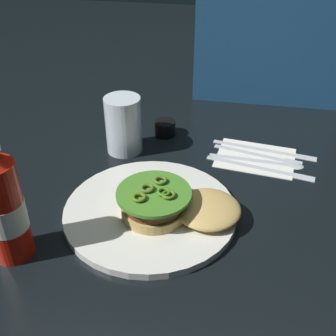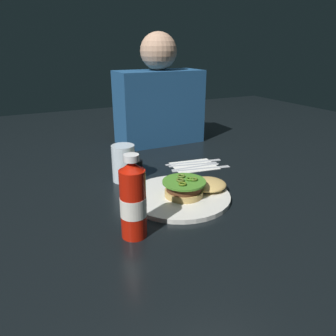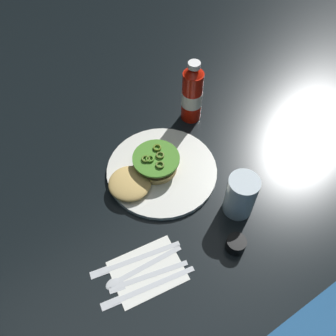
{
  "view_description": "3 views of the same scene",
  "coord_description": "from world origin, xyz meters",
  "px_view_note": "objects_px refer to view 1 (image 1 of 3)",
  "views": [
    {
      "loc": [
        0.05,
        -0.59,
        0.48
      ],
      "look_at": [
        -0.06,
        0.02,
        0.06
      ],
      "focal_mm": 45.17,
      "sensor_mm": 36.0,
      "label": 1
    },
    {
      "loc": [
        -0.49,
        -0.8,
        0.42
      ],
      "look_at": [
        -0.1,
        -0.01,
        0.09
      ],
      "focal_mm": 34.58,
      "sensor_mm": 36.0,
      "label": 2
    },
    {
      "loc": [
        0.23,
        0.46,
        0.82
      ],
      "look_at": [
        -0.07,
        0.0,
        0.08
      ],
      "focal_mm": 39.38,
      "sensor_mm": 36.0,
      "label": 3
    }
  ],
  "objects_px": {
    "fork_utensil": "(265,155)",
    "condiment_cup": "(165,128)",
    "steak_knife": "(271,150)",
    "ketchup_bottle": "(3,207)",
    "napkin": "(255,157)",
    "dinner_plate": "(150,211)",
    "water_glass": "(123,125)",
    "burger_sandwich": "(174,205)",
    "spoon_utensil": "(269,161)",
    "butter_knife": "(266,168)",
    "diner_person": "(273,19)"
  },
  "relations": [
    {
      "from": "fork_utensil",
      "to": "steak_knife",
      "type": "relative_size",
      "value": 0.84
    },
    {
      "from": "condiment_cup",
      "to": "steak_knife",
      "type": "relative_size",
      "value": 0.21
    },
    {
      "from": "burger_sandwich",
      "to": "ketchup_bottle",
      "type": "xyz_separation_m",
      "value": [
        -0.23,
        -0.12,
        0.06
      ]
    },
    {
      "from": "butter_knife",
      "to": "steak_knife",
      "type": "distance_m",
      "value": 0.07
    },
    {
      "from": "butter_knife",
      "to": "steak_knife",
      "type": "height_order",
      "value": "same"
    },
    {
      "from": "ketchup_bottle",
      "to": "butter_knife",
      "type": "distance_m",
      "value": 0.5
    },
    {
      "from": "dinner_plate",
      "to": "spoon_utensil",
      "type": "xyz_separation_m",
      "value": [
        0.21,
        0.2,
        -0.0
      ]
    },
    {
      "from": "butter_knife",
      "to": "diner_person",
      "type": "bearing_deg",
      "value": 90.31
    },
    {
      "from": "burger_sandwich",
      "to": "diner_person",
      "type": "height_order",
      "value": "diner_person"
    },
    {
      "from": "napkin",
      "to": "steak_knife",
      "type": "distance_m",
      "value": 0.04
    },
    {
      "from": "ketchup_bottle",
      "to": "water_glass",
      "type": "relative_size",
      "value": 1.66
    },
    {
      "from": "fork_utensil",
      "to": "diner_person",
      "type": "distance_m",
      "value": 0.4
    },
    {
      "from": "fork_utensil",
      "to": "diner_person",
      "type": "height_order",
      "value": "diner_person"
    },
    {
      "from": "napkin",
      "to": "fork_utensil",
      "type": "bearing_deg",
      "value": 20.97
    },
    {
      "from": "ketchup_bottle",
      "to": "fork_utensil",
      "type": "distance_m",
      "value": 0.53
    },
    {
      "from": "napkin",
      "to": "spoon_utensil",
      "type": "xyz_separation_m",
      "value": [
        0.03,
        -0.01,
        0.0
      ]
    },
    {
      "from": "water_glass",
      "to": "fork_utensil",
      "type": "distance_m",
      "value": 0.3
    },
    {
      "from": "dinner_plate",
      "to": "steak_knife",
      "type": "bearing_deg",
      "value": 49.66
    },
    {
      "from": "butter_knife",
      "to": "diner_person",
      "type": "xyz_separation_m",
      "value": [
        -0.0,
        0.39,
        0.19
      ]
    },
    {
      "from": "spoon_utensil",
      "to": "diner_person",
      "type": "relative_size",
      "value": 0.41
    },
    {
      "from": "dinner_plate",
      "to": "fork_utensil",
      "type": "xyz_separation_m",
      "value": [
        0.2,
        0.22,
        -0.0
      ]
    },
    {
      "from": "steak_knife",
      "to": "fork_utensil",
      "type": "bearing_deg",
      "value": -116.46
    },
    {
      "from": "burger_sandwich",
      "to": "spoon_utensil",
      "type": "height_order",
      "value": "burger_sandwich"
    },
    {
      "from": "burger_sandwich",
      "to": "fork_utensil",
      "type": "bearing_deg",
      "value": 56.05
    },
    {
      "from": "butter_knife",
      "to": "steak_knife",
      "type": "bearing_deg",
      "value": 82.33
    },
    {
      "from": "dinner_plate",
      "to": "condiment_cup",
      "type": "height_order",
      "value": "condiment_cup"
    },
    {
      "from": "butter_knife",
      "to": "dinner_plate",
      "type": "bearing_deg",
      "value": -138.93
    },
    {
      "from": "ketchup_bottle",
      "to": "napkin",
      "type": "height_order",
      "value": "ketchup_bottle"
    },
    {
      "from": "water_glass",
      "to": "diner_person",
      "type": "distance_m",
      "value": 0.49
    },
    {
      "from": "ketchup_bottle",
      "to": "napkin",
      "type": "xyz_separation_m",
      "value": [
        0.37,
        0.35,
        -0.09
      ]
    },
    {
      "from": "butter_knife",
      "to": "spoon_utensil",
      "type": "height_order",
      "value": "same"
    },
    {
      "from": "water_glass",
      "to": "ketchup_bottle",
      "type": "bearing_deg",
      "value": -104.94
    },
    {
      "from": "burger_sandwich",
      "to": "diner_person",
      "type": "bearing_deg",
      "value": 74.89
    },
    {
      "from": "condiment_cup",
      "to": "napkin",
      "type": "bearing_deg",
      "value": -17.45
    },
    {
      "from": "dinner_plate",
      "to": "fork_utensil",
      "type": "height_order",
      "value": "dinner_plate"
    },
    {
      "from": "burger_sandwich",
      "to": "diner_person",
      "type": "distance_m",
      "value": 0.62
    },
    {
      "from": "ketchup_bottle",
      "to": "steak_knife",
      "type": "relative_size",
      "value": 0.91
    },
    {
      "from": "burger_sandwich",
      "to": "spoon_utensil",
      "type": "bearing_deg",
      "value": 52.02
    },
    {
      "from": "fork_utensil",
      "to": "diner_person",
      "type": "bearing_deg",
      "value": 90.03
    },
    {
      "from": "fork_utensil",
      "to": "napkin",
      "type": "bearing_deg",
      "value": -159.03
    },
    {
      "from": "fork_utensil",
      "to": "condiment_cup",
      "type": "bearing_deg",
      "value": 165.81
    },
    {
      "from": "napkin",
      "to": "spoon_utensil",
      "type": "height_order",
      "value": "spoon_utensil"
    },
    {
      "from": "condiment_cup",
      "to": "butter_knife",
      "type": "height_order",
      "value": "condiment_cup"
    },
    {
      "from": "steak_knife",
      "to": "butter_knife",
      "type": "bearing_deg",
      "value": -97.67
    },
    {
      "from": "ketchup_bottle",
      "to": "steak_knife",
      "type": "bearing_deg",
      "value": 43.39
    },
    {
      "from": "steak_knife",
      "to": "diner_person",
      "type": "relative_size",
      "value": 0.46
    },
    {
      "from": "water_glass",
      "to": "steak_knife",
      "type": "bearing_deg",
      "value": 8.66
    },
    {
      "from": "water_glass",
      "to": "steak_knife",
      "type": "distance_m",
      "value": 0.32
    },
    {
      "from": "burger_sandwich",
      "to": "condiment_cup",
      "type": "height_order",
      "value": "burger_sandwich"
    },
    {
      "from": "dinner_plate",
      "to": "steak_knife",
      "type": "xyz_separation_m",
      "value": [
        0.21,
        0.25,
        -0.0
      ]
    }
  ]
}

